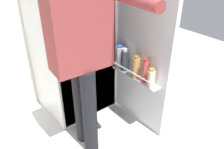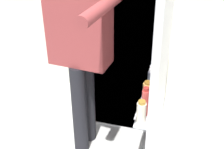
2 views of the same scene
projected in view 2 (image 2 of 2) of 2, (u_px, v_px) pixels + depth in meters
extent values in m
plane|color=silver|center=(113.00, 146.00, 2.63)|extent=(6.13, 6.13, 0.00)
cube|color=white|center=(130.00, 26.00, 2.64)|extent=(0.66, 0.61, 1.81)
cube|color=white|center=(122.00, 39.00, 2.39)|extent=(0.62, 0.01, 1.77)
cube|color=white|center=(123.00, 45.00, 2.47)|extent=(0.58, 0.09, 0.01)
cube|color=white|center=(161.00, 61.00, 2.03)|extent=(0.05, 0.65, 1.78)
cube|color=white|center=(147.00, 106.00, 2.23)|extent=(0.10, 0.55, 0.01)
cylinder|color=silver|center=(142.00, 98.00, 2.21)|extent=(0.01, 0.52, 0.01)
cylinder|color=#333842|center=(151.00, 83.00, 2.30)|extent=(0.06, 0.06, 0.20)
cylinder|color=silver|center=(152.00, 71.00, 2.25)|extent=(0.05, 0.05, 0.03)
cylinder|color=tan|center=(147.00, 95.00, 2.17)|extent=(0.07, 0.07, 0.19)
cylinder|color=#996623|center=(148.00, 83.00, 2.12)|extent=(0.05, 0.05, 0.02)
cylinder|color=#DB4C47|center=(145.00, 103.00, 2.08)|extent=(0.05, 0.05, 0.20)
cylinder|color=#B22D28|center=(146.00, 89.00, 2.03)|extent=(0.04, 0.04, 0.03)
cylinder|color=#EDE5CC|center=(141.00, 112.00, 2.03)|extent=(0.07, 0.07, 0.15)
cylinder|color=#B78933|center=(142.00, 102.00, 1.99)|extent=(0.05, 0.05, 0.02)
cylinder|color=white|center=(154.00, 78.00, 2.37)|extent=(0.07, 0.07, 0.21)
cylinder|color=#335BB2|center=(155.00, 65.00, 2.31)|extent=(0.05, 0.05, 0.02)
cylinder|color=red|center=(121.00, 39.00, 2.44)|extent=(0.09, 0.09, 0.10)
cylinder|color=black|center=(88.00, 100.00, 2.53)|extent=(0.12, 0.12, 0.81)
cylinder|color=black|center=(80.00, 111.00, 2.40)|extent=(0.12, 0.12, 0.81)
cube|color=#9E3D3D|center=(79.00, 26.00, 2.12)|extent=(0.46, 0.26, 0.57)
cylinder|color=#9E3D3D|center=(92.00, 20.00, 2.31)|extent=(0.08, 0.08, 0.54)
cylinder|color=#9E3D3D|center=(102.00, 8.00, 1.75)|extent=(0.13, 0.54, 0.08)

